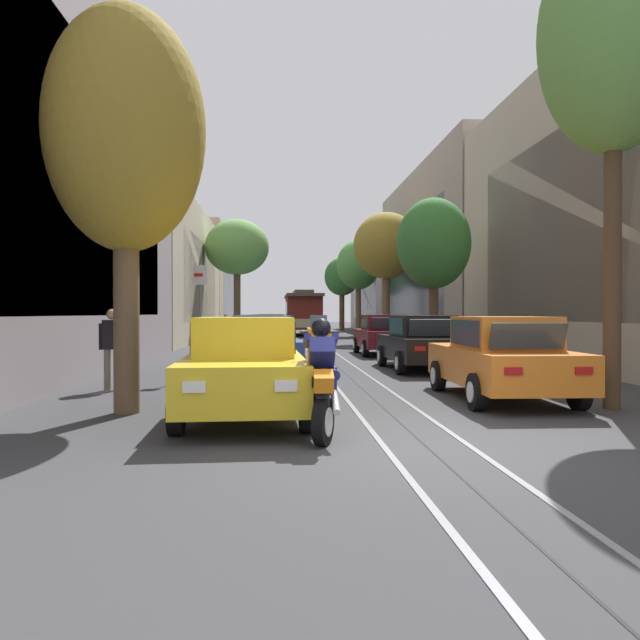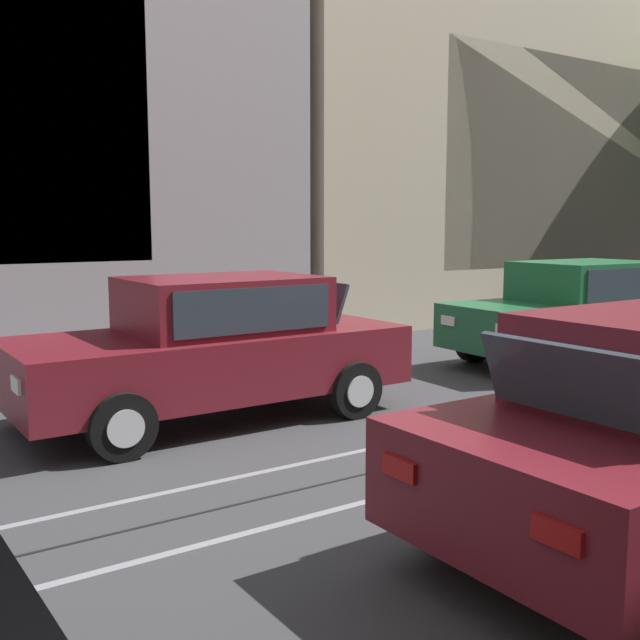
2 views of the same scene
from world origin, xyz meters
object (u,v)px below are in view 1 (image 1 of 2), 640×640
(parked_car_green_fourth_left, at_px, (268,331))
(street_tree_kerb_right_far, at_px, (342,278))
(parked_car_teal_fifth_left, at_px, (271,328))
(parked_car_green_sixth_left, at_px, (271,325))
(pedestrian_on_right_pavement, at_px, (225,324))
(street_sign_post, at_px, (200,307))
(parked_car_black_second_right, at_px, (421,342))
(street_tree_kerb_right_mid, at_px, (386,246))
(street_tree_kerb_left_near, at_px, (126,133))
(parked_car_maroon_mid_right, at_px, (383,335))
(street_tree_kerb_right_near, at_px, (614,35))
(motorcycle_with_rider, at_px, (321,373))
(parked_car_blue_second_left, at_px, (263,346))
(parked_car_orange_near_right, at_px, (501,358))
(street_tree_kerb_right_second, at_px, (434,244))
(cable_car_trolley, at_px, (303,313))
(pedestrian_crossing_far, at_px, (112,344))
(street_tree_kerb_right_fourth, at_px, (358,265))
(parked_car_maroon_mid_left, at_px, (261,336))
(pedestrian_on_left_pavement, at_px, (234,323))
(street_tree_kerb_left_second, at_px, (237,248))
(parked_car_yellow_far_left, at_px, (273,324))
(parked_car_yellow_near_left, at_px, (245,367))

(parked_car_green_fourth_left, height_order, street_tree_kerb_right_far, street_tree_kerb_right_far)
(parked_car_teal_fifth_left, distance_m, parked_car_green_sixth_left, 6.43)
(pedestrian_on_right_pavement, bearing_deg, street_sign_post, -86.47)
(parked_car_black_second_right, xyz_separation_m, street_tree_kerb_right_mid, (1.89, 16.28, 4.55))
(parked_car_teal_fifth_left, distance_m, street_tree_kerb_left_near, 25.84)
(parked_car_maroon_mid_right, bearing_deg, street_tree_kerb_right_near, -83.45)
(motorcycle_with_rider, bearing_deg, parked_car_maroon_mid_right, 77.31)
(parked_car_blue_second_left, relative_size, pedestrian_on_right_pavement, 2.79)
(parked_car_maroon_mid_right, xyz_separation_m, motorcycle_with_rider, (-3.56, -15.79, 0.05))
(parked_car_orange_near_right, relative_size, street_tree_kerb_right_second, 0.74)
(street_sign_post, bearing_deg, cable_car_trolley, 82.90)
(street_tree_kerb_right_mid, xyz_separation_m, pedestrian_crossing_far, (-9.51, -20.40, -4.36))
(parked_car_green_fourth_left, distance_m, street_tree_kerb_right_near, 20.48)
(street_tree_kerb_right_second, height_order, street_tree_kerb_right_fourth, street_tree_kerb_right_fourth)
(street_tree_kerb_right_fourth, bearing_deg, street_tree_kerb_right_near, -90.18)
(parked_car_maroon_mid_left, bearing_deg, parked_car_blue_second_left, -87.98)
(street_tree_kerb_right_near, bearing_deg, street_tree_kerb_right_fourth, 89.82)
(parked_car_green_sixth_left, relative_size, motorcycle_with_rider, 2.28)
(parked_car_blue_second_left, relative_size, street_tree_kerb_right_fourth, 0.64)
(street_tree_kerb_left_near, bearing_deg, pedestrian_on_left_pavement, 90.88)
(cable_car_trolley, bearing_deg, parked_car_teal_fifth_left, -103.09)
(parked_car_teal_fifth_left, height_order, pedestrian_crossing_far, pedestrian_crossing_far)
(parked_car_maroon_mid_right, xyz_separation_m, street_tree_kerb_left_second, (-6.65, 14.24, 4.87))
(cable_car_trolley, height_order, pedestrian_on_right_pavement, cable_car_trolley)
(parked_car_teal_fifth_left, bearing_deg, motorcycle_with_rider, -87.96)
(street_tree_kerb_right_second, bearing_deg, parked_car_yellow_far_left, 103.46)
(parked_car_green_sixth_left, bearing_deg, pedestrian_on_left_pavement, -169.16)
(parked_car_green_fourth_left, distance_m, street_tree_kerb_right_second, 9.55)
(parked_car_black_second_right, bearing_deg, street_sign_post, -161.33)
(parked_car_yellow_near_left, distance_m, street_sign_post, 5.85)
(parked_car_orange_near_right, bearing_deg, street_sign_post, 146.98)
(parked_car_maroon_mid_right, bearing_deg, parked_car_maroon_mid_left, -164.98)
(parked_car_green_fourth_left, relative_size, pedestrian_on_right_pavement, 2.79)
(parked_car_green_fourth_left, bearing_deg, pedestrian_crossing_far, -101.08)
(pedestrian_on_left_pavement, bearing_deg, cable_car_trolley, 37.55)
(parked_car_maroon_mid_left, distance_m, parked_car_green_fourth_left, 6.21)
(parked_car_yellow_far_left, relative_size, street_tree_kerb_right_far, 0.65)
(parked_car_teal_fifth_left, relative_size, parked_car_black_second_right, 1.00)
(street_tree_kerb_right_second, bearing_deg, pedestrian_on_left_pavement, 114.47)
(street_tree_kerb_right_near, relative_size, street_tree_kerb_right_fourth, 1.23)
(street_tree_kerb_right_far, xyz_separation_m, motorcycle_with_rider, (-5.31, -48.13, -4.07))
(parked_car_black_second_right, bearing_deg, street_tree_kerb_right_second, 71.73)
(parked_car_blue_second_left, height_order, street_tree_kerb_right_near, street_tree_kerb_right_near)
(street_tree_kerb_right_near, height_order, pedestrian_crossing_far, street_tree_kerb_right_near)
(pedestrian_on_left_pavement, bearing_deg, street_tree_kerb_left_near, -89.12)
(parked_car_teal_fifth_left, xyz_separation_m, street_tree_kerb_right_far, (6.30, 20.51, 4.12))
(parked_car_teal_fifth_left, bearing_deg, parked_car_yellow_near_left, -90.24)
(parked_car_yellow_near_left, height_order, parked_car_green_fourth_left, same)
(parked_car_green_fourth_left, xyz_separation_m, street_tree_kerb_left_near, (-2.02, -18.57, 3.80))
(parked_car_maroon_mid_left, xyz_separation_m, street_tree_kerb_right_near, (6.33, -12.51, 5.58))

